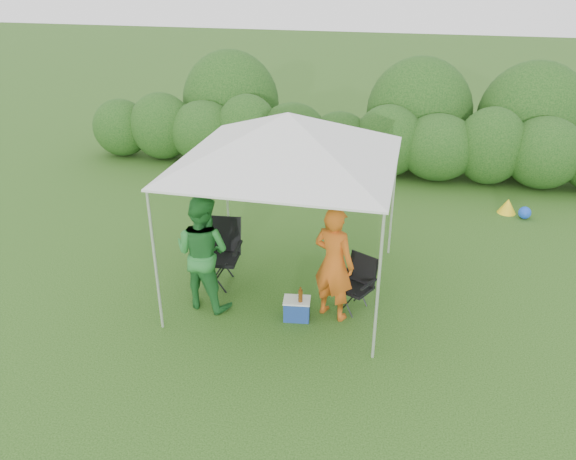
% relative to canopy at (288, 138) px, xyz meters
% --- Properties ---
extents(ground, '(70.00, 70.00, 0.00)m').
position_rel_canopy_xyz_m(ground, '(0.00, -0.50, -2.46)').
color(ground, '#355F1E').
extents(hedge, '(13.06, 1.53, 1.80)m').
position_rel_canopy_xyz_m(hedge, '(0.00, 5.50, -1.64)').
color(hedge, '#275119').
rests_on(hedge, ground).
extents(canopy, '(3.10, 3.10, 2.83)m').
position_rel_canopy_xyz_m(canopy, '(0.00, 0.00, 0.00)').
color(canopy, silver).
rests_on(canopy, ground).
extents(chair_right, '(0.64, 0.63, 0.84)m').
position_rel_canopy_xyz_m(chair_right, '(1.15, -0.36, -1.99)').
color(chair_right, black).
rests_on(chair_right, ground).
extents(chair_left, '(0.71, 0.65, 1.07)m').
position_rel_canopy_xyz_m(chair_left, '(-1.09, -0.09, -1.85)').
color(chair_left, black).
rests_on(chair_left, ground).
extents(man, '(0.75, 0.63, 1.74)m').
position_rel_canopy_xyz_m(man, '(0.82, -0.65, -1.59)').
color(man, '#C95616').
rests_on(man, ground).
extents(woman, '(0.99, 0.84, 1.78)m').
position_rel_canopy_xyz_m(woman, '(-1.10, -0.79, -1.57)').
color(woman, '#277931').
rests_on(woman, ground).
extents(cooler, '(0.42, 0.33, 0.33)m').
position_rel_canopy_xyz_m(cooler, '(0.33, -0.86, -2.30)').
color(cooler, navy).
rests_on(cooler, ground).
extents(bottle, '(0.06, 0.06, 0.24)m').
position_rel_canopy_xyz_m(bottle, '(0.39, -0.90, -2.02)').
color(bottle, '#592D0C').
rests_on(bottle, cooler).
extents(lawn_toy, '(0.62, 0.52, 0.31)m').
position_rel_canopy_xyz_m(lawn_toy, '(3.85, 3.77, -2.31)').
color(lawn_toy, yellow).
rests_on(lawn_toy, ground).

